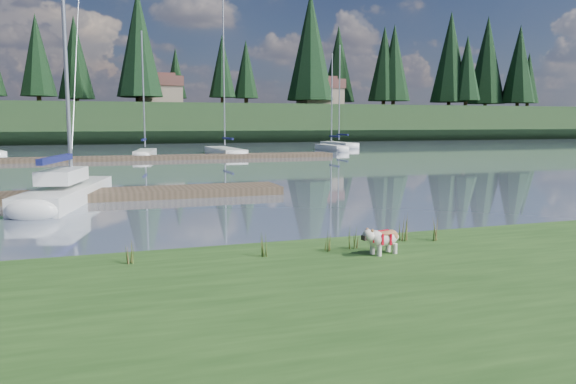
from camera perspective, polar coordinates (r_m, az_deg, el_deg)
name	(u,v)px	position (r m, az deg, el deg)	size (l,w,h in m)	color
ground	(137,160)	(42.27, -15.11, 3.15)	(200.00, 200.00, 0.00)	slate
bank	(331,333)	(7.12, 4.39, -14.05)	(60.00, 9.00, 0.35)	#2C511D
ridge	(116,124)	(85.14, -17.04, 6.64)	(200.00, 20.00, 5.00)	#1A3018
bulldog	(383,237)	(10.39, 9.61, -4.57)	(0.83, 0.44, 0.49)	silver
sailboat_main	(71,188)	(21.30, -21.15, 0.39)	(3.28, 7.87, 11.24)	white
dock_near	(59,196)	(21.30, -22.25, -0.41)	(16.00, 2.00, 0.30)	#4C3D2C
dock_far	(165,157)	(42.43, -12.42, 3.45)	(26.00, 2.20, 0.30)	#4C3D2C
sailboat_bg_2	(146,153)	(46.21, -14.23, 3.91)	(2.39, 6.56, 9.84)	white
sailboat_bg_3	(223,150)	(48.57, -6.65, 4.21)	(2.02, 9.05, 13.12)	white
sailboat_bg_4	(329,147)	(54.78, 4.20, 4.57)	(1.27, 6.19, 9.32)	white
sailboat_bg_5	(336,144)	(62.48, 4.92, 4.87)	(1.65, 7.76, 11.09)	white
weed_0	(265,245)	(10.10, -2.37, -5.41)	(0.17, 0.14, 0.49)	#475B23
weed_1	(331,241)	(10.56, 4.41, -4.98)	(0.17, 0.14, 0.44)	#475B23
weed_2	(404,230)	(11.61, 11.72, -3.76)	(0.17, 0.14, 0.55)	#475B23
weed_3	(131,253)	(9.98, -15.62, -5.94)	(0.17, 0.14, 0.44)	#475B23
weed_4	(353,239)	(10.76, 6.62, -4.72)	(0.17, 0.14, 0.47)	#475B23
weed_5	(435,231)	(11.78, 14.69, -3.83)	(0.17, 0.14, 0.49)	#475B23
mud_lip	(243,259)	(11.15, -4.57, -6.78)	(60.00, 0.50, 0.14)	#33281C
conifer_3	(37,55)	(84.90, -24.17, 12.59)	(4.84, 4.84, 12.25)	#382619
conifer_4	(139,43)	(78.98, -14.92, 14.41)	(6.16, 6.16, 15.10)	#382619
conifer_5	(222,66)	(84.36, -6.70, 12.57)	(3.96, 3.96, 10.35)	#382619
conifer_6	(310,46)	(86.49, 2.29, 14.59)	(7.04, 7.04, 17.00)	#382619
conifer_7	(384,64)	(94.79, 9.75, 12.74)	(5.28, 5.28, 13.20)	#382619
conifer_8	(467,68)	(98.25, 17.71, 11.91)	(4.62, 4.62, 11.77)	#382619
conifer_9	(519,64)	(108.77, 22.43, 11.93)	(5.94, 5.94, 14.62)	#382619
house_1	(159,90)	(83.67, -12.94, 10.07)	(6.30, 5.30, 4.65)	gray
house_2	(320,92)	(87.53, 3.28, 10.10)	(6.30, 5.30, 4.65)	gray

